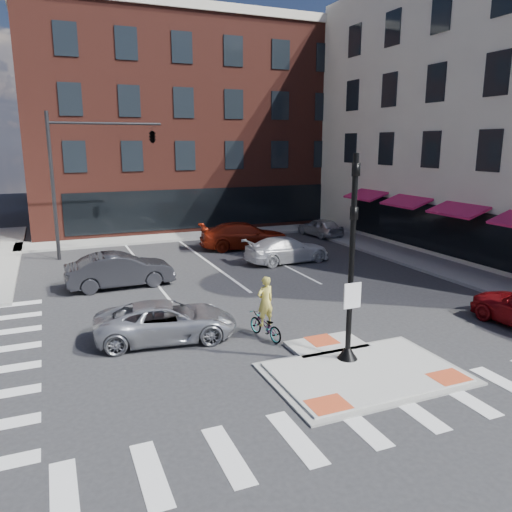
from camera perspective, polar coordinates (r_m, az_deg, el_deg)
name	(u,v)px	position (r m, az deg, el deg)	size (l,w,h in m)	color
ground	(355,368)	(15.10, 11.22, -12.39)	(120.00, 120.00, 0.00)	#28282B
refuge_island	(360,370)	(14.88, 11.79, -12.59)	(5.40, 4.65, 0.13)	gray
sidewalk_e	(418,260)	(28.93, 18.08, -0.38)	(3.00, 24.00, 0.15)	gray
sidewalk_n	(216,234)	(35.52, -4.60, 2.58)	(26.00, 3.00, 0.15)	gray
building_n	(178,126)	(44.59, -8.93, 14.52)	(24.40, 18.40, 15.50)	#522119
building_far_left	(79,155)	(63.37, -19.60, 10.87)	(10.00, 12.00, 10.00)	slate
building_far_right	(182,146)	(67.37, -8.43, 12.38)	(12.00, 12.00, 12.00)	brown
signal_pole	(351,286)	(14.58, 10.76, -3.39)	(0.60, 0.60, 5.98)	black
mast_arm_signal	(127,146)	(29.56, -14.58, 12.11)	(6.10, 2.24, 8.00)	black
silver_suv	(166,321)	(16.81, -10.21, -7.31)	(2.13, 4.61, 1.28)	#B0B1B7
white_pickup	(287,250)	(27.15, 3.57, 0.73)	(1.94, 4.76, 1.38)	silver
bg_car_dark	(120,270)	(23.24, -15.27, -1.57)	(1.64, 4.71, 1.55)	#292A2F
bg_car_silver	(320,227)	(34.94, 7.37, 3.28)	(1.52, 3.77, 1.28)	silver
bg_car_red	(245,236)	(30.63, -1.31, 2.34)	(2.23, 5.49, 1.59)	maroon
cyclist	(265,318)	(16.63, 1.05, -7.06)	(0.94, 1.76, 2.13)	#3F3F44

